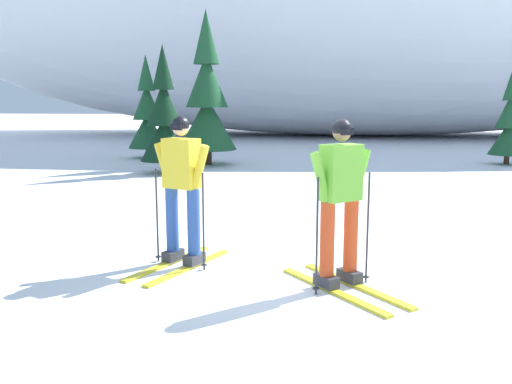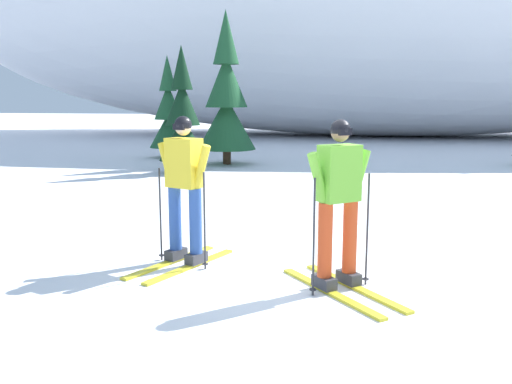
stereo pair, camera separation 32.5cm
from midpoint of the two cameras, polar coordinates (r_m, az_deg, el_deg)
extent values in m
plane|color=white|center=(6.30, 6.45, -8.58)|extent=(120.00, 120.00, 0.00)
cube|color=gold|center=(6.56, -5.35, -7.68)|extent=(0.69, 1.48, 0.03)
cube|color=gold|center=(6.75, -7.49, -7.21)|extent=(0.69, 1.48, 0.03)
cube|color=#38383D|center=(6.61, -4.82, -6.85)|extent=(0.24, 0.31, 0.12)
cube|color=#38383D|center=(6.80, -6.95, -6.41)|extent=(0.24, 0.31, 0.12)
cylinder|color=#2D519E|center=(6.50, -4.88, -3.03)|extent=(0.15, 0.15, 0.78)
cylinder|color=#2D519E|center=(6.69, -7.03, -2.69)|extent=(0.15, 0.15, 0.78)
cube|color=yellow|center=(6.48, -6.08, 3.02)|extent=(0.46, 0.38, 0.58)
cylinder|color=yellow|center=(6.33, -4.30, 2.39)|extent=(0.29, 0.20, 0.58)
cylinder|color=yellow|center=(6.64, -7.75, 2.67)|extent=(0.29, 0.20, 0.58)
sphere|color=beige|center=(6.44, -6.14, 6.68)|extent=(0.19, 0.19, 0.19)
sphere|color=black|center=(6.44, -6.15, 6.95)|extent=(0.21, 0.21, 0.21)
cube|color=black|center=(6.38, -6.60, 6.74)|extent=(0.15, 0.09, 0.07)
cylinder|color=#2D2D33|center=(6.34, -3.91, -3.07)|extent=(0.02, 0.02, 1.14)
cylinder|color=#2D2D33|center=(6.47, -3.85, -7.49)|extent=(0.07, 0.07, 0.01)
cylinder|color=#2D2D33|center=(6.76, -8.55, -2.35)|extent=(0.02, 0.02, 1.14)
cylinder|color=#2D2D33|center=(6.88, -8.44, -6.52)|extent=(0.07, 0.07, 0.01)
cube|color=gold|center=(5.97, 11.76, -9.64)|extent=(1.10, 1.34, 0.03)
cube|color=gold|center=(5.77, 9.30, -10.22)|extent=(1.10, 1.34, 0.03)
cube|color=#38383D|center=(6.01, 11.16, -8.70)|extent=(0.28, 0.31, 0.12)
cube|color=#38383D|center=(5.82, 8.71, -9.25)|extent=(0.28, 0.31, 0.12)
cylinder|color=#DB471E|center=(5.89, 11.30, -4.54)|extent=(0.15, 0.15, 0.78)
cylinder|color=#DB471E|center=(5.69, 8.82, -4.96)|extent=(0.15, 0.15, 0.78)
cube|color=#75C638|center=(5.66, 10.29, 1.92)|extent=(0.46, 0.44, 0.58)
cylinder|color=#75C638|center=(5.83, 12.20, 1.52)|extent=(0.28, 0.25, 0.58)
cylinder|color=#75C638|center=(5.51, 8.23, 1.18)|extent=(0.28, 0.25, 0.58)
sphere|color=#A37556|center=(5.62, 10.42, 6.11)|extent=(0.19, 0.19, 0.19)
sphere|color=black|center=(5.62, 10.43, 6.41)|extent=(0.21, 0.21, 0.21)
cube|color=black|center=(5.56, 10.95, 6.15)|extent=(0.14, 0.12, 0.07)
cylinder|color=#2D2D33|center=(5.95, 13.04, -3.85)|extent=(0.02, 0.02, 1.20)
cylinder|color=#2D2D33|center=(6.09, 12.85, -8.81)|extent=(0.07, 0.07, 0.01)
cylinder|color=#2D2D33|center=(5.52, 7.71, -4.72)|extent=(0.02, 0.02, 1.20)
cylinder|color=#2D2D33|center=(5.68, 7.59, -10.02)|extent=(0.07, 0.07, 0.01)
cylinder|color=#47301E|center=(18.68, -8.49, 4.27)|extent=(0.18, 0.18, 0.46)
cone|color=#1E512D|center=(18.62, -8.54, 6.40)|extent=(1.30, 1.30, 1.17)
cone|color=#1E512D|center=(18.59, -8.62, 9.27)|extent=(0.94, 0.94, 1.17)
cone|color=#1E512D|center=(18.61, -8.69, 12.14)|extent=(0.57, 0.57, 1.17)
cylinder|color=#47301E|center=(14.80, -6.91, 2.89)|extent=(0.18, 0.18, 0.45)
cone|color=black|center=(14.73, -6.96, 5.56)|extent=(1.29, 1.29, 1.16)
cone|color=black|center=(14.70, -7.04, 9.16)|extent=(0.93, 0.93, 1.16)
cone|color=black|center=(14.72, -7.11, 12.76)|extent=(0.57, 0.57, 1.16)
cylinder|color=#47301E|center=(16.56, -2.48, 3.95)|extent=(0.24, 0.24, 0.61)
cone|color=#1E512D|center=(16.50, -2.51, 7.17)|extent=(1.74, 1.74, 1.56)
cone|color=#1E512D|center=(16.49, -2.54, 11.51)|extent=(1.25, 1.25, 1.56)
cone|color=#1E512D|center=(16.57, -2.57, 15.82)|extent=(0.77, 0.77, 1.56)
camera|label=1|loc=(0.16, -88.46, 0.26)|focal=38.50mm
camera|label=2|loc=(0.16, 91.54, -0.26)|focal=38.50mm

